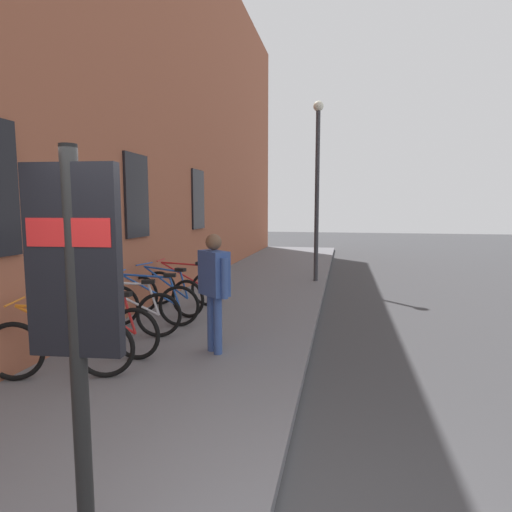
{
  "coord_description": "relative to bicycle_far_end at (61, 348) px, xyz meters",
  "views": [
    {
      "loc": [
        -2.04,
        -0.44,
        2.17
      ],
      "look_at": [
        4.39,
        0.89,
        1.42
      ],
      "focal_mm": 29.53,
      "sensor_mm": 36.0,
      "label": 1
    }
  ],
  "objects": [
    {
      "name": "ground",
      "position": [
        3.75,
        -3.84,
        -0.51
      ],
      "size": [
        60.0,
        60.0,
        0.0
      ],
      "primitive_type": "plane",
      "color": "#38383A"
    },
    {
      "name": "sidewalk_pavement",
      "position": [
        5.75,
        -1.09,
        -0.45
      ],
      "size": [
        24.0,
        3.5,
        0.12
      ],
      "primitive_type": "cube",
      "color": "slate",
      "rests_on": "ground"
    },
    {
      "name": "station_facade",
      "position": [
        6.75,
        0.96,
        4.45
      ],
      "size": [
        22.0,
        0.65,
        9.92
      ],
      "color": "#9E563D",
      "rests_on": "ground"
    },
    {
      "name": "bicycle_far_end",
      "position": [
        0.0,
        0.0,
        0.0
      ],
      "size": [
        0.65,
        1.71,
        0.97
      ],
      "color": "black",
      "rests_on": "sidewalk_pavement"
    },
    {
      "name": "bicycle_nearest_sign",
      "position": [
        0.8,
        -0.04,
        0.0
      ],
      "size": [
        0.48,
        1.77,
        0.97
      ],
      "color": "black",
      "rests_on": "sidewalk_pavement"
    },
    {
      "name": "bicycle_by_door",
      "position": [
        1.62,
        0.05,
        0.0
      ],
      "size": [
        0.67,
        1.7,
        0.97
      ],
      "color": "black",
      "rests_on": "sidewalk_pavement"
    },
    {
      "name": "bicycle_mid_rack",
      "position": [
        2.34,
        -0.01,
        0.0
      ],
      "size": [
        0.51,
        1.75,
        0.97
      ],
      "color": "black",
      "rests_on": "sidewalk_pavement"
    },
    {
      "name": "bicycle_under_window",
      "position": [
        3.14,
        0.05,
        0.0
      ],
      "size": [
        0.58,
        1.74,
        0.97
      ],
      "color": "black",
      "rests_on": "sidewalk_pavement"
    },
    {
      "name": "bicycle_beside_lamp",
      "position": [
        3.95,
        -0.01,
        0.0
      ],
      "size": [
        0.48,
        1.77,
        0.97
      ],
      "color": "black",
      "rests_on": "sidewalk_pavement"
    },
    {
      "name": "transit_info_sign",
      "position": [
        -2.18,
        -1.79,
        1.21
      ],
      "size": [
        0.13,
        0.55,
        2.4
      ],
      "color": "black",
      "rests_on": "sidewalk_pavement"
    },
    {
      "name": "pedestrian_by_facade",
      "position": [
        1.29,
        -1.52,
        0.64
      ],
      "size": [
        0.5,
        0.52,
        1.69
      ],
      "color": "#334C8C",
      "rests_on": "sidewalk_pavement"
    },
    {
      "name": "street_lamp",
      "position": [
        7.58,
        -2.54,
        2.55
      ],
      "size": [
        0.28,
        0.28,
        4.93
      ],
      "color": "#333338",
      "rests_on": "sidewalk_pavement"
    }
  ]
}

